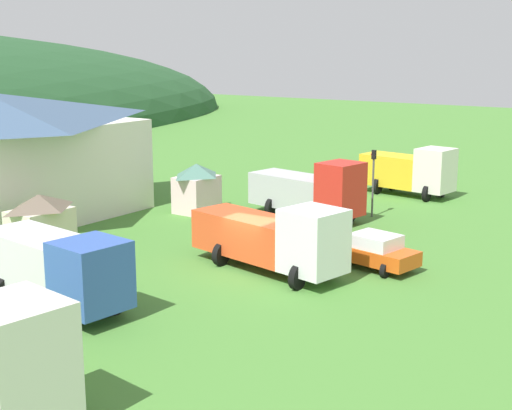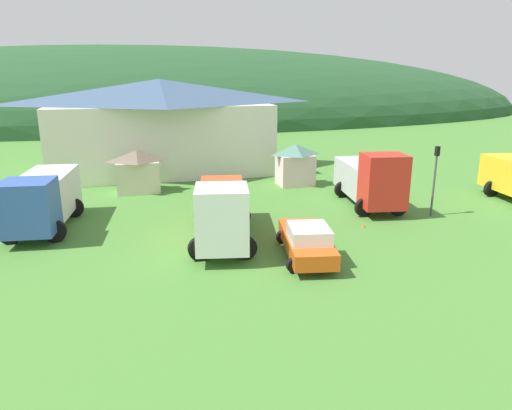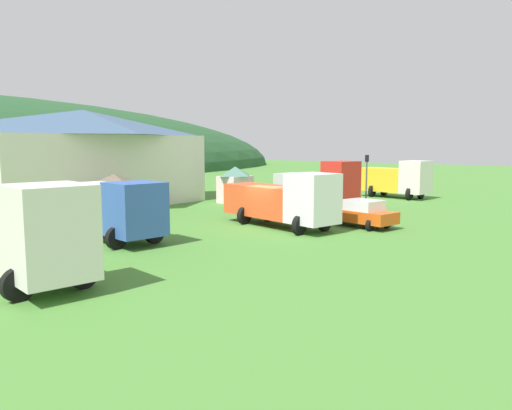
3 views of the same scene
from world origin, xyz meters
TOP-DOWN VIEW (x-y plane):
  - ground_plane at (0.00, 0.00)m, footprint 200.00×200.00m
  - forested_hill_backdrop at (0.00, 70.34)m, footprint 161.46×60.00m
  - depot_building at (-0.77, 17.73)m, footprint 18.97×10.40m
  - play_shed_cream at (-3.07, 10.52)m, footprint 3.17×2.33m
  - play_shed_pink at (8.44, 9.67)m, footprint 2.78×2.19m
  - box_truck_blue at (-8.18, 3.24)m, footprint 3.68×7.42m
  - heavy_rig_white at (0.69, -1.23)m, footprint 4.01×8.43m
  - crane_truck_red at (10.96, 2.80)m, footprint 3.89×7.66m
  - service_pickup_orange at (3.99, -4.32)m, footprint 2.94×5.50m
  - traffic_light_east at (13.56, 0.01)m, footprint 0.20×0.32m
  - traffic_cone_near_pickup at (8.60, -1.01)m, footprint 0.36×0.36m

SIDE VIEW (x-z plane):
  - ground_plane at x=0.00m, z-range 0.00..0.00m
  - forested_hill_backdrop at x=0.00m, z-range -13.18..13.18m
  - traffic_cone_near_pickup at x=8.60m, z-range -0.23..0.23m
  - service_pickup_orange at x=3.99m, z-range 0.00..1.66m
  - play_shed_cream at x=-3.07m, z-range 0.05..3.02m
  - play_shed_pink at x=8.44m, z-range 0.05..3.15m
  - heavy_rig_white at x=0.69m, z-range -0.01..3.37m
  - box_truck_blue at x=-8.18m, z-range 0.17..3.33m
  - crane_truck_red at x=10.96m, z-range -0.07..3.62m
  - traffic_light_east at x=13.56m, z-range 0.47..4.60m
  - depot_building at x=-0.77m, z-range 0.12..7.84m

